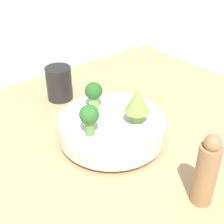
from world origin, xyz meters
name	(u,v)px	position (x,y,z in m)	size (l,w,h in m)	color
ground_plane	(118,143)	(0.00, 0.00, 0.00)	(6.00, 6.00, 0.00)	beige
table	(118,137)	(0.00, 0.00, 0.02)	(0.99, 0.84, 0.04)	tan
bowl	(112,128)	(-0.04, -0.02, 0.08)	(0.27, 0.27, 0.06)	silver
broccoli_floret_back	(94,93)	(-0.04, 0.05, 0.15)	(0.04, 0.04, 0.07)	#7AB256
broccoli_floret_left	(89,117)	(-0.12, -0.04, 0.15)	(0.04, 0.04, 0.07)	#609347
romanesco_piece_near	(137,102)	(0.00, -0.07, 0.17)	(0.06, 0.06, 0.09)	#6BA34C
cup	(59,83)	(-0.03, 0.24, 0.10)	(0.08, 0.08, 0.10)	black
pepper_mill	(206,172)	(-0.02, -0.29, 0.12)	(0.04, 0.04, 0.16)	#997047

